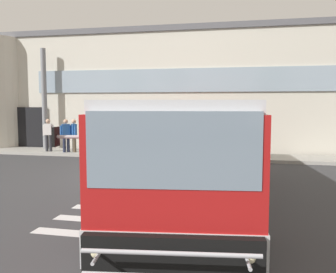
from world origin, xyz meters
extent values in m
cube|color=#353538|center=(0.00, 0.00, -0.01)|extent=(80.00, 90.00, 0.02)
cube|color=silver|center=(2.00, -6.00, 0.00)|extent=(4.40, 0.36, 0.01)
cube|color=silver|center=(2.00, -5.10, 0.00)|extent=(4.40, 0.36, 0.01)
cube|color=silver|center=(2.00, -4.20, 0.00)|extent=(4.40, 0.36, 0.01)
cube|color=silver|center=(2.00, -3.30, 0.00)|extent=(4.40, 0.36, 0.01)
cube|color=silver|center=(2.00, -2.40, 0.00)|extent=(4.40, 0.36, 0.01)
cube|color=beige|center=(0.00, 12.00, 3.16)|extent=(22.67, 12.00, 6.32)
cube|color=#56565B|center=(0.00, 12.00, 6.47)|extent=(22.87, 12.20, 0.30)
cube|color=black|center=(-7.84, 5.95, 1.20)|extent=(1.80, 0.16, 2.40)
cube|color=#8C9EAD|center=(1.00, 5.96, 3.80)|extent=(16.67, 0.10, 1.20)
cube|color=#9E9B93|center=(0.00, 4.80, 0.07)|extent=(26.67, 2.00, 0.15)
cylinder|color=slate|center=(-6.72, 5.40, 2.86)|extent=(0.28, 0.28, 5.41)
cube|color=red|center=(2.40, -2.45, 1.42)|extent=(4.03, 11.35, 2.15)
cube|color=silver|center=(2.40, -2.45, 0.62)|extent=(4.08, 11.40, 0.55)
cube|color=silver|center=(2.40, -2.45, 2.60)|extent=(3.91, 11.14, 0.20)
cube|color=gray|center=(3.15, -7.90, 2.02)|extent=(2.34, 0.44, 1.05)
cube|color=gray|center=(3.65, -1.97, 1.92)|extent=(1.38, 9.82, 0.95)
cube|color=gray|center=(1.08, -2.32, 1.92)|extent=(1.38, 9.82, 0.95)
cube|color=black|center=(3.15, -7.90, 2.38)|extent=(2.14, 0.39, 0.28)
cube|color=black|center=(3.17, -8.03, 0.63)|extent=(2.45, 0.53, 0.52)
sphere|color=beige|center=(4.19, -7.93, 0.65)|extent=(0.18, 0.18, 0.18)
sphere|color=beige|center=(2.16, -8.21, 0.65)|extent=(0.18, 0.18, 0.18)
cylinder|color=#B7B7BF|center=(1.64, -7.90, 2.17)|extent=(0.40, 0.10, 0.05)
cube|color=black|center=(1.44, -7.93, 2.17)|extent=(0.07, 0.20, 0.28)
cylinder|color=black|center=(4.08, -6.01, 0.50)|extent=(0.43, 1.03, 1.00)
cylinder|color=black|center=(1.75, -6.32, 0.50)|extent=(0.43, 1.03, 1.00)
cylinder|color=black|center=(3.25, 0.05, 0.50)|extent=(0.43, 1.03, 1.00)
cylinder|color=black|center=(0.92, -0.27, 0.50)|extent=(0.43, 1.03, 1.00)
cylinder|color=black|center=(3.07, 1.33, 0.50)|extent=(0.43, 1.03, 1.00)
cylinder|color=black|center=(0.74, 1.02, 0.50)|extent=(0.43, 1.03, 1.00)
cylinder|color=#B7B7BF|center=(3.22, -8.39, 0.80)|extent=(2.24, 0.36, 0.06)
cylinder|color=#B7B7BF|center=(4.16, -8.06, 0.65)|extent=(0.12, 0.50, 0.05)
cylinder|color=#B7B7BF|center=(2.22, -8.33, 0.65)|extent=(0.12, 0.50, 0.05)
cylinder|color=#2D2D33|center=(-5.82, 4.36, 0.57)|extent=(0.15, 0.15, 0.85)
cylinder|color=#2D2D33|center=(-6.02, 4.34, 0.57)|extent=(0.15, 0.15, 0.85)
cube|color=silver|center=(-5.92, 4.35, 1.29)|extent=(0.40, 0.26, 0.58)
sphere|color=tan|center=(-5.92, 4.35, 1.71)|extent=(0.23, 0.23, 0.23)
cylinder|color=silver|center=(-5.67, 4.38, 1.24)|extent=(0.09, 0.09, 0.55)
cylinder|color=silver|center=(-6.17, 4.32, 1.24)|extent=(0.09, 0.09, 0.55)
cylinder|color=#1E2338|center=(-4.81, 4.32, 0.57)|extent=(0.15, 0.15, 0.85)
cylinder|color=#1E2338|center=(-4.96, 4.20, 0.57)|extent=(0.15, 0.15, 0.85)
cube|color=#2659A5|center=(-4.88, 4.26, 1.29)|extent=(0.44, 0.41, 0.58)
sphere|color=tan|center=(-4.88, 4.26, 1.71)|extent=(0.23, 0.23, 0.23)
cylinder|color=#2659A5|center=(-4.69, 4.41, 1.24)|extent=(0.09, 0.09, 0.55)
cylinder|color=#2659A5|center=(-5.08, 4.11, 1.24)|extent=(0.09, 0.09, 0.55)
cube|color=navy|center=(-4.99, 4.40, 1.27)|extent=(0.35, 0.33, 0.44)
cylinder|color=#4C4233|center=(-4.45, 4.33, 0.57)|extent=(0.15, 0.15, 0.85)
cylinder|color=#4C4233|center=(-4.58, 4.48, 0.57)|extent=(0.15, 0.15, 0.85)
cube|color=#2659A5|center=(-4.52, 4.41, 1.29)|extent=(0.41, 0.43, 0.58)
sphere|color=tan|center=(-4.52, 4.41, 1.71)|extent=(0.23, 0.23, 0.23)
cylinder|color=#2659A5|center=(-4.36, 4.22, 1.24)|extent=(0.09, 0.09, 0.55)
cylinder|color=#2659A5|center=(-4.67, 4.60, 1.24)|extent=(0.09, 0.09, 0.55)
cylinder|color=yellow|center=(3.30, 3.60, 0.45)|extent=(0.18, 0.18, 0.90)
camera|label=1|loc=(4.13, -12.68, 2.66)|focal=39.20mm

